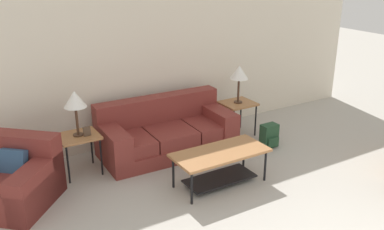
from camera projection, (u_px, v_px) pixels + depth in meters
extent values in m
cube|color=silver|center=(150.00, 61.00, 6.76)|extent=(8.54, 0.06, 2.60)
cube|color=maroon|center=(168.00, 146.00, 6.59)|extent=(2.06, 1.00, 0.22)
cube|color=maroon|center=(126.00, 143.00, 6.19)|extent=(0.68, 0.87, 0.20)
cube|color=maroon|center=(168.00, 134.00, 6.50)|extent=(0.68, 0.87, 0.20)
cube|color=maroon|center=(206.00, 126.00, 6.81)|extent=(0.68, 0.87, 0.20)
cube|color=maroon|center=(158.00, 108.00, 6.69)|extent=(2.04, 0.31, 0.40)
cube|color=maroon|center=(113.00, 147.00, 6.13)|extent=(0.31, 0.95, 0.58)
cube|color=maroon|center=(216.00, 125.00, 6.93)|extent=(0.31, 0.95, 0.58)
cube|color=maroon|center=(11.00, 190.00, 5.18)|extent=(1.35, 1.35, 0.40)
cube|color=maroon|center=(22.00, 148.00, 5.35)|extent=(0.88, 0.84, 0.40)
cube|color=maroon|center=(36.00, 187.00, 5.09)|extent=(0.83, 0.88, 0.56)
cube|color=#33567F|center=(13.00, 163.00, 5.18)|extent=(0.38, 0.37, 0.36)
cube|color=#A87042|center=(220.00, 153.00, 5.56)|extent=(1.27, 0.59, 0.04)
cylinder|color=black|center=(192.00, 188.00, 5.18)|extent=(0.03, 0.03, 0.44)
cylinder|color=black|center=(265.00, 166.00, 5.73)|extent=(0.03, 0.03, 0.44)
cylinder|color=black|center=(173.00, 172.00, 5.55)|extent=(0.03, 0.03, 0.44)
cylinder|color=black|center=(244.00, 153.00, 6.11)|extent=(0.03, 0.03, 0.44)
cube|color=black|center=(220.00, 178.00, 5.69)|extent=(0.95, 0.41, 0.02)
cube|color=#A87042|center=(79.00, 136.00, 5.82)|extent=(0.54, 0.49, 0.03)
cylinder|color=black|center=(68.00, 165.00, 5.64)|extent=(0.03, 0.03, 0.54)
cylinder|color=black|center=(101.00, 157.00, 5.86)|extent=(0.03, 0.03, 0.54)
cylinder|color=black|center=(60.00, 153.00, 5.97)|extent=(0.03, 0.03, 0.54)
cylinder|color=black|center=(92.00, 146.00, 6.19)|extent=(0.03, 0.03, 0.54)
cube|color=#A87042|center=(238.00, 103.00, 7.11)|extent=(0.54, 0.49, 0.03)
cylinder|color=black|center=(233.00, 126.00, 6.94)|extent=(0.03, 0.03, 0.54)
cylinder|color=black|center=(256.00, 121.00, 7.16)|extent=(0.03, 0.03, 0.54)
cylinder|color=black|center=(219.00, 118.00, 7.27)|extent=(0.03, 0.03, 0.54)
cylinder|color=black|center=(241.00, 113.00, 7.49)|extent=(0.03, 0.03, 0.54)
cylinder|color=#472D1E|center=(78.00, 135.00, 5.81)|extent=(0.14, 0.14, 0.02)
cylinder|color=#472D1E|center=(77.00, 121.00, 5.74)|extent=(0.04, 0.04, 0.39)
cone|color=white|center=(75.00, 99.00, 5.63)|extent=(0.30, 0.30, 0.22)
cylinder|color=#472D1E|center=(238.00, 102.00, 7.11)|extent=(0.14, 0.14, 0.02)
cylinder|color=#472D1E|center=(238.00, 90.00, 7.03)|extent=(0.04, 0.04, 0.39)
cone|color=white|center=(239.00, 72.00, 6.93)|extent=(0.30, 0.30, 0.22)
cube|color=#23472D|center=(269.00, 136.00, 6.77)|extent=(0.27, 0.17, 0.38)
cube|color=#23472D|center=(273.00, 142.00, 6.71)|extent=(0.20, 0.05, 0.15)
cylinder|color=#23472D|center=(261.00, 133.00, 6.81)|extent=(0.02, 0.02, 0.28)
cylinder|color=#23472D|center=(268.00, 131.00, 6.88)|extent=(0.02, 0.02, 0.28)
cube|color=#4C3828|center=(87.00, 131.00, 5.78)|extent=(0.10, 0.04, 0.13)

